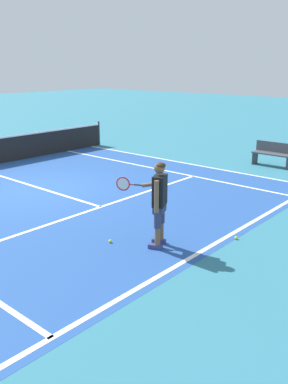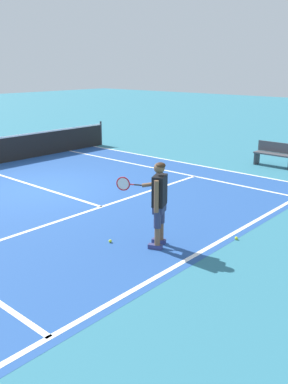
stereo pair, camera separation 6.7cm
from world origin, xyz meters
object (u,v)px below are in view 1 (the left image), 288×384
(tennis_ball_by_baseline, at_px, (110,241))
(tennis_ball_near_feet, at_px, (236,238))
(tennis_player, at_px, (158,199))
(courtside_bench, at_px, (273,154))

(tennis_ball_by_baseline, bearing_deg, tennis_ball_near_feet, -45.20)
(tennis_player, distance_m, tennis_ball_near_feet, 1.92)
(tennis_ball_near_feet, relative_size, courtside_bench, 0.05)
(tennis_ball_near_feet, bearing_deg, tennis_player, 142.11)
(tennis_player, relative_size, tennis_ball_near_feet, 25.95)
(tennis_player, xyz_separation_m, tennis_ball_by_baseline, (-0.52, 0.82, -0.96))
(tennis_ball_near_feet, height_order, courtside_bench, courtside_bench)
(tennis_ball_near_feet, distance_m, tennis_ball_by_baseline, 2.61)
(tennis_ball_near_feet, bearing_deg, tennis_ball_by_baseline, 134.80)
(tennis_ball_near_feet, bearing_deg, courtside_bench, 19.04)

